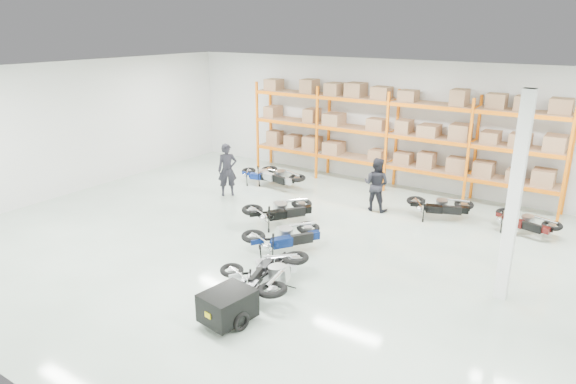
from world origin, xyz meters
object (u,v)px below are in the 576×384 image
Objects in this scene: moto_back_b at (278,172)px; moto_touring_right at (275,267)px; moto_black_far_left at (280,206)px; trailer at (228,306)px; moto_back_d at (525,218)px; person_left at (227,170)px; moto_silver_left at (262,265)px; moto_back_c at (440,202)px; moto_back_a at (262,172)px; moto_blue_centre at (285,232)px; person_back at (376,184)px.

moto_touring_right is at bearing -131.88° from moto_back_b.
trailer is (2.18, -4.94, -0.17)m from moto_black_far_left.
moto_black_far_left reaches higher than moto_back_d.
moto_black_far_left is 3.31m from person_left.
moto_silver_left is 0.92× the size of moto_back_c.
moto_back_a is 0.69m from moto_back_b.
moto_back_c is (2.56, 4.64, -0.04)m from moto_blue_centre.
moto_back_b reaches higher than trailer.
person_back is (1.81, 2.70, 0.29)m from moto_black_far_left.
trailer is at bearing 149.25° from moto_black_far_left.
moto_back_b is at bearing -24.48° from moto_silver_left.
moto_back_b is at bearing -5.41° from person_back.
moto_black_far_left reaches higher than moto_back_b.
moto_silver_left is at bearing 161.53° from moto_back_d.
person_back is at bearing -79.92° from moto_back_b.
person_left reaches higher than moto_black_far_left.
moto_back_d is at bearing -102.03° from moto_blue_centre.
moto_back_d is (6.14, 3.24, -0.08)m from moto_black_far_left.
trailer is (0.98, -3.42, -0.16)m from moto_blue_centre.
moto_back_d is (4.94, 4.77, -0.08)m from moto_blue_centre.
person_left is at bearing 138.40° from trailer.
moto_back_d reaches higher than trailer.
moto_back_a is at bearing 130.59° from trailer.
moto_black_far_left is at bearing -68.49° from person_left.
moto_touring_right reaches higher than moto_back_c.
moto_back_a is at bearing 35.53° from person_left.
person_back is (-0.37, 6.05, 0.28)m from moto_touring_right.
moto_black_far_left is 1.09× the size of person_back.
moto_back_a is (-2.82, 2.91, -0.09)m from moto_black_far_left.
moto_black_far_left is 1.03× the size of moto_back_b.
moto_black_far_left is at bearing 121.92° from trailer.
moto_touring_right is at bearing -87.66° from person_left.
moto_touring_right is at bearing -157.30° from moto_silver_left.
moto_back_d is 0.93× the size of person_back.
moto_back_d is at bearing -100.24° from moto_back_a.
person_back reaches higher than moto_black_far_left.
trailer is 9.00m from moto_back_b.
person_back is at bearing -88.43° from moto_black_far_left.
moto_back_c is 1.07× the size of moto_back_d.
person_back reaches higher than moto_back_c.
trailer is at bearing -96.20° from person_left.
moto_back_a is 8.97m from moto_back_d.
moto_black_far_left reaches higher than moto_silver_left.
moto_back_b reaches higher than moto_silver_left.
moto_back_b is 1.06× the size of person_back.
person_back reaches higher than moto_back_a.
moto_touring_right is (2.18, -3.35, 0.00)m from moto_black_far_left.
moto_back_a is 0.86× the size of moto_back_b.
person_left reaches higher than moto_back_d.
moto_blue_centre is 5.59m from moto_back_b.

